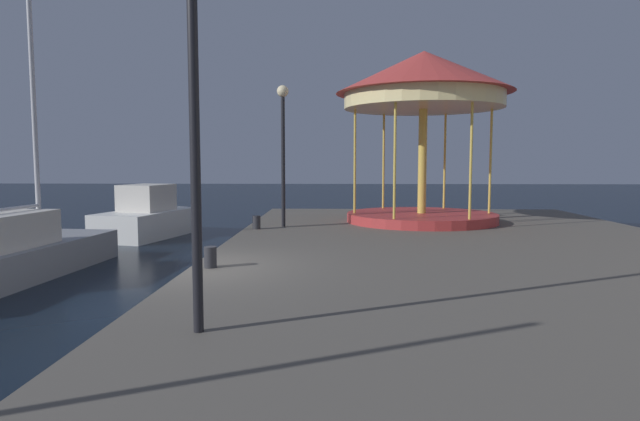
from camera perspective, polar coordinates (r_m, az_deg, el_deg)
ground_plane at (r=10.75m, az=-13.57°, el=-10.05°), size 120.00×120.00×0.00m
quay_dock at (r=10.77m, az=19.50°, el=-7.98°), size 12.09×25.92×0.80m
sailboat_grey at (r=14.51m, az=-30.43°, el=-4.18°), size 2.34×7.09×7.44m
motorboat_white at (r=21.06m, az=-17.98°, el=-0.73°), size 3.01×4.50×1.97m
carousel at (r=18.30m, az=10.97°, el=11.99°), size 5.79×5.79×5.62m
lamp_post_mid_promenade at (r=6.39m, az=-13.33°, el=13.40°), size 0.36×0.36×4.27m
lamp_post_far_end at (r=16.59m, az=-3.97°, el=8.48°), size 0.36×0.36×4.33m
bollard_north at (r=16.14m, az=-6.78°, el=-1.26°), size 0.24×0.24×0.40m
bollard_south at (r=10.39m, az=-11.61°, el=-4.88°), size 0.24×0.24×0.40m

